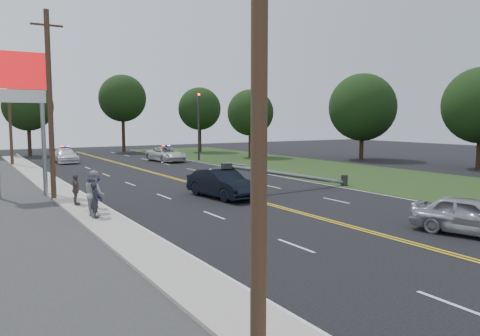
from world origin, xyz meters
TOP-DOWN VIEW (x-y plane):
  - ground at (0.00, 0.00)m, footprint 120.00×120.00m
  - sidewalk at (-8.40, 10.00)m, footprint 1.80×70.00m
  - grass_verge at (13.50, 10.00)m, footprint 12.00×80.00m
  - centerline_yellow at (0.00, 10.00)m, footprint 0.36×80.00m
  - pylon_sign at (-10.50, 14.00)m, footprint 3.20×0.35m
  - traffic_signal at (8.30, 30.00)m, footprint 0.28×0.41m
  - fallen_streetlight at (4.19, 8.00)m, footprint 9.36×0.44m
  - utility_pole_near at (-9.20, -8.00)m, footprint 1.60×0.28m
  - utility_pole_mid at (-9.20, 12.00)m, footprint 1.60×0.28m
  - utility_pole_far at (-9.20, 34.00)m, footprint 1.60×0.28m
  - tree_6 at (-6.22, 45.74)m, footprint 5.74×5.74m
  - tree_7 at (5.31, 46.41)m, footprint 6.15×6.15m
  - tree_8 at (13.91, 41.14)m, footprint 5.58×5.58m
  - tree_9 at (15.06, 30.47)m, footprint 5.24×5.24m
  - tree_13 at (23.54, 21.61)m, footprint 7.13×7.13m
  - crashed_sedan at (-1.09, 8.00)m, footprint 2.20×4.99m
  - waiting_sedan at (2.88, -4.20)m, footprint 2.87×4.61m
  - emergency_a at (4.75, 30.36)m, footprint 2.84×5.50m
  - emergency_b at (-4.34, 34.38)m, footprint 2.04×4.84m
  - bystander_a at (-8.57, 5.68)m, footprint 0.37×0.56m
  - bystander_b at (-8.48, 6.09)m, footprint 0.81×1.02m
  - bystander_c at (-8.29, 6.97)m, footprint 0.95×1.27m
  - bystander_d at (-8.62, 9.21)m, footprint 0.41×0.92m

SIDE VIEW (x-z plane):
  - ground at x=0.00m, z-range 0.00..0.00m
  - grass_verge at x=13.50m, z-range 0.00..0.01m
  - centerline_yellow at x=0.00m, z-range 0.01..0.01m
  - sidewalk at x=-8.40m, z-range 0.00..0.12m
  - emergency_b at x=-4.34m, z-range 0.00..1.39m
  - waiting_sedan at x=2.88m, z-range 0.00..1.46m
  - emergency_a at x=4.75m, z-range 0.00..1.48m
  - crashed_sedan at x=-1.09m, z-range 0.00..1.60m
  - bystander_d at x=-8.62m, z-range 0.12..1.66m
  - bystander_a at x=-8.57m, z-range 0.12..1.67m
  - fallen_streetlight at x=4.19m, z-range -0.04..1.88m
  - bystander_c at x=-8.29m, z-range 0.12..1.86m
  - bystander_b at x=-8.48m, z-range 0.12..2.13m
  - traffic_signal at x=8.30m, z-range 0.68..7.73m
  - tree_9 at x=15.06m, z-range 1.21..8.90m
  - utility_pole_near at x=-9.20m, z-range 0.08..10.08m
  - utility_pole_mid at x=-9.20m, z-range 0.08..10.08m
  - utility_pole_far at x=-9.20m, z-range 0.08..10.08m
  - tree_13 at x=23.54m, z-range 1.00..10.16m
  - tree_8 at x=13.91m, z-range 1.43..9.90m
  - tree_6 at x=-6.22m, z-range 1.46..10.15m
  - pylon_sign at x=-10.50m, z-range 2.00..10.00m
  - tree_7 at x=5.31m, z-range 1.97..12.10m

